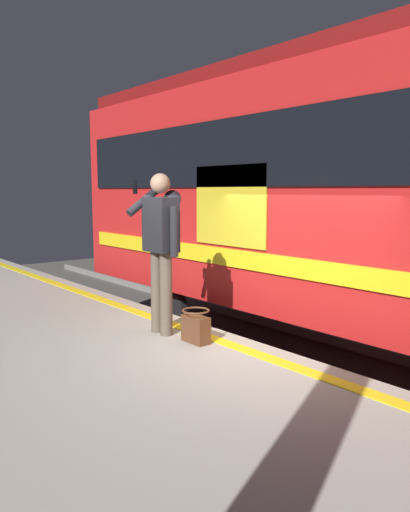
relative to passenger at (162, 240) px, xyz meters
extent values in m
plane|color=#4C4742|center=(-0.79, -0.60, -2.01)|extent=(26.99, 26.99, 0.00)
cube|color=#9E998E|center=(-0.79, 1.89, -1.54)|extent=(17.99, 4.98, 0.94)
cube|color=yellow|center=(-0.79, -0.30, -1.06)|extent=(17.63, 0.16, 0.01)
cube|color=slate|center=(-0.79, -2.21, -1.93)|extent=(23.39, 0.08, 0.16)
cube|color=slate|center=(-0.79, -3.64, -1.93)|extent=(23.39, 0.08, 0.16)
cube|color=black|center=(-1.75, -1.38, 1.04)|extent=(11.73, 0.03, 0.90)
cube|color=yellow|center=(-1.75, -1.38, -0.36)|extent=(11.73, 0.03, 0.24)
cube|color=gold|center=(0.41, -1.38, 0.34)|extent=(1.37, 0.02, 1.08)
cylinder|color=black|center=(2.26, -1.70, -1.43)|extent=(0.84, 0.12, 0.84)
cylinder|color=black|center=(2.26, -4.14, -1.43)|extent=(0.84, 0.12, 0.84)
cylinder|color=brown|center=(-0.09, 0.01, -0.60)|extent=(0.14, 0.14, 0.94)
cylinder|color=brown|center=(0.09, 0.01, -0.60)|extent=(0.14, 0.14, 0.94)
cube|color=black|center=(0.00, 0.01, 0.17)|extent=(0.40, 0.24, 0.60)
sphere|color=black|center=(0.00, -0.15, 0.45)|extent=(0.20, 0.20, 0.20)
sphere|color=tan|center=(0.00, 0.01, 0.62)|extent=(0.22, 0.22, 0.22)
cylinder|color=black|center=(-0.25, 0.01, 0.11)|extent=(0.09, 0.09, 0.54)
cylinder|color=black|center=(0.23, 0.09, 0.42)|extent=(0.09, 0.42, 0.33)
cube|color=black|center=(0.23, 0.19, 0.58)|extent=(0.07, 0.02, 0.15)
cube|color=#59331E|center=(-0.51, -0.07, -0.92)|extent=(0.32, 0.15, 0.29)
torus|color=#59331E|center=(-0.51, -0.07, -0.72)|extent=(0.30, 0.30, 0.02)
camera|label=1|loc=(-4.58, 3.14, 0.54)|focal=35.16mm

